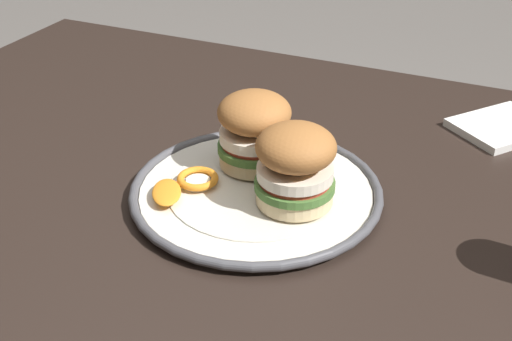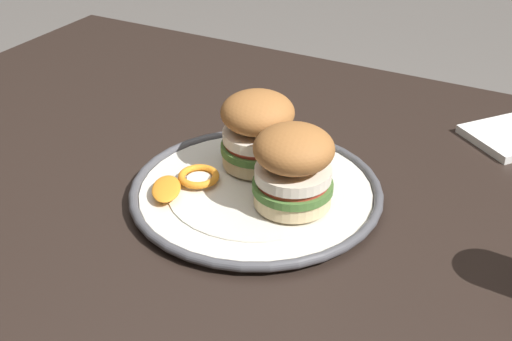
# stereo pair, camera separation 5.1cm
# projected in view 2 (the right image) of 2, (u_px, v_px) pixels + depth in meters

# --- Properties ---
(dining_table) EXTENTS (1.33, 0.98, 0.77)m
(dining_table) POSITION_uv_depth(u_px,v_px,m) (243.00, 260.00, 0.89)
(dining_table) COLOR black
(dining_table) RESTS_ON ground
(dinner_plate) EXTENTS (0.32, 0.32, 0.02)m
(dinner_plate) POSITION_uv_depth(u_px,v_px,m) (256.00, 191.00, 0.84)
(dinner_plate) COLOR silver
(dinner_plate) RESTS_ON dining_table
(sandwich_half_left) EXTENTS (0.13, 0.13, 0.10)m
(sandwich_half_left) POSITION_uv_depth(u_px,v_px,m) (258.00, 129.00, 0.86)
(sandwich_half_left) COLOR beige
(sandwich_half_left) RESTS_ON dinner_plate
(sandwich_half_right) EXTENTS (0.13, 0.13, 0.10)m
(sandwich_half_right) POSITION_uv_depth(u_px,v_px,m) (293.00, 167.00, 0.78)
(sandwich_half_right) COLOR beige
(sandwich_half_right) RESTS_ON dinner_plate
(orange_peel_curled) EXTENTS (0.06, 0.06, 0.01)m
(orange_peel_curled) POSITION_uv_depth(u_px,v_px,m) (199.00, 177.00, 0.84)
(orange_peel_curled) COLOR orange
(orange_peel_curled) RESTS_ON dinner_plate
(orange_peel_strip_long) EXTENTS (0.06, 0.07, 0.01)m
(orange_peel_strip_long) POSITION_uv_depth(u_px,v_px,m) (166.00, 189.00, 0.82)
(orange_peel_strip_long) COLOR orange
(orange_peel_strip_long) RESTS_ON dinner_plate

